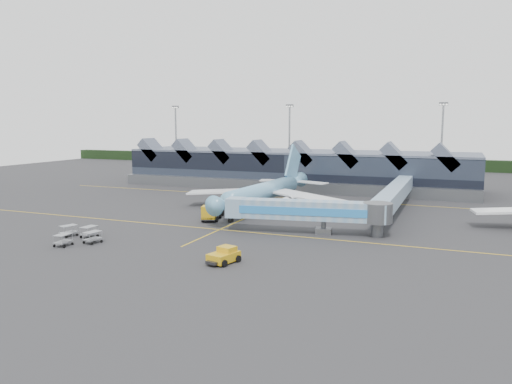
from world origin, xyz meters
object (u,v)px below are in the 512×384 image
at_px(fuel_truck, 213,208).
at_px(pushback_tug, 224,256).
at_px(jet_bridge, 316,211).
at_px(main_airliner, 266,191).

distance_m(fuel_truck, pushback_tug, 28.44).
bearing_deg(fuel_truck, pushback_tug, -76.08).
relative_size(fuel_truck, pushback_tug, 2.00).
height_order(jet_bridge, pushback_tug, jet_bridge).
bearing_deg(main_airliner, pushback_tug, -73.09).
distance_m(main_airliner, jet_bridge, 22.60).
relative_size(main_airliner, fuel_truck, 4.09).
bearing_deg(fuel_truck, jet_bridge, -29.27).
bearing_deg(pushback_tug, fuel_truck, 134.53).
xyz_separation_m(fuel_truck, pushback_tug, (14.03, -24.72, -0.92)).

